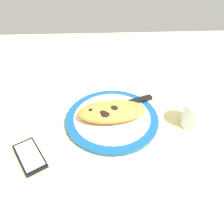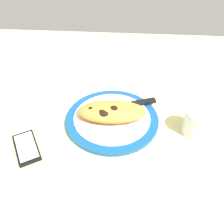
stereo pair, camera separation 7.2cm
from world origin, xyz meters
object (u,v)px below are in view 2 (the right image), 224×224
Objects in this scene: calzone at (113,112)px; fork at (106,134)px; knife at (135,104)px; smartphone at (27,147)px; plate at (112,118)px; water_glass at (196,123)px.

calzone reaches higher than fork.
calzone is 1.39× the size of fork.
fork is 17.17cm from knife.
knife is 37.59cm from smartphone.
fork is (-1.64, -7.73, -2.04)cm from calzone.
plate is 3.77× the size of water_glass.
water_glass is (49.64, 11.06, 2.98)cm from smartphone.
fork is at bearing 15.29° from smartphone.
calzone is 27.94cm from smartphone.
knife is (7.55, 6.71, 1.32)cm from plate.
knife is 2.58× the size of water_glass.
water_glass is at bearing -6.25° from calzone.
fork is at bearing -120.99° from knife.
calzone is 1.66× the size of smartphone.
smartphone is (-24.04, -13.86, -3.26)cm from calzone.
water_glass reaches higher than plate.
water_glass is at bearing 10.26° from fork.
plate reaches higher than smartphone.
fork reaches higher than plate.
fork is 1.19× the size of smartphone.
calzone is 25.75cm from water_glass.
plate is 27.59cm from smartphone.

